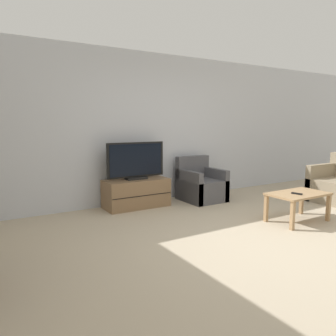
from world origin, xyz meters
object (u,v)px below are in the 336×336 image
Objects in this scene: tv at (136,162)px; remote at (297,194)px; tv_stand at (136,193)px; armchair at (201,186)px; coffee_table at (298,197)px.

tv is 2.60m from remote.
tv_stand is 1.05× the size of tv.
tv_stand is 2.59m from remote.
armchair is at bearing -7.73° from tv_stand.
tv_stand is at bearing 172.27° from armchair.
armchair reaches higher than remote.
tv reaches higher than coffee_table.
coffee_table is 0.13m from remote.
remote is at bearing -80.63° from armchair.
armchair is (1.26, -0.17, -0.51)m from tv.
armchair is at bearing -7.64° from tv.
armchair is at bearing 102.52° from coffee_table.
tv_stand is 0.54m from tv.
remote reaches higher than coffee_table.
remote is at bearing -52.57° from tv_stand.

